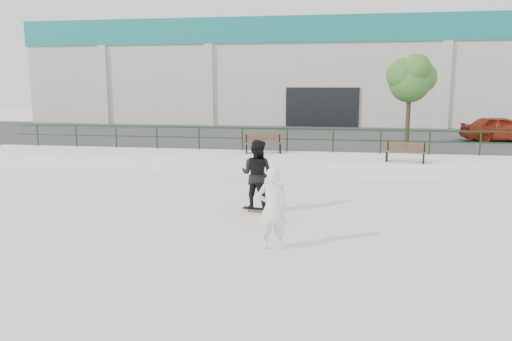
% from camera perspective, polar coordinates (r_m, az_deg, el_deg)
% --- Properties ---
extents(ground, '(120.00, 120.00, 0.00)m').
position_cam_1_polar(ground, '(11.50, 2.73, -7.53)').
color(ground, silver).
rests_on(ground, ground).
extents(ledge, '(30.00, 3.00, 0.50)m').
position_cam_1_polar(ledge, '(20.68, 5.92, 0.96)').
color(ledge, silver).
rests_on(ledge, ground).
extents(parking_strip, '(60.00, 14.00, 0.50)m').
position_cam_1_polar(parking_strip, '(29.10, 7.04, 3.51)').
color(parking_strip, '#363636').
rests_on(parking_strip, ground).
extents(railing, '(28.00, 0.06, 1.03)m').
position_cam_1_polar(railing, '(21.84, 6.20, 4.06)').
color(railing, '#13361A').
rests_on(railing, ledge).
extents(commercial_building, '(44.20, 16.33, 8.00)m').
position_cam_1_polar(commercial_building, '(42.92, 8.06, 11.30)').
color(commercial_building, beige).
rests_on(commercial_building, ground).
extents(bench_left, '(1.80, 0.85, 0.80)m').
position_cam_1_polar(bench_left, '(21.46, 0.83, 3.07)').
color(bench_left, '#50321B').
rests_on(bench_left, ledge).
extents(bench_right, '(1.68, 0.79, 0.74)m').
position_cam_1_polar(bench_right, '(19.79, 16.71, 2.00)').
color(bench_right, '#50321B').
rests_on(bench_right, ledge).
extents(tree, '(2.43, 2.16, 4.32)m').
position_cam_1_polar(tree, '(25.10, 17.26, 10.13)').
color(tree, '#483924').
rests_on(tree, parking_strip).
extents(red_car, '(4.03, 2.06, 1.31)m').
position_cam_1_polar(red_car, '(28.74, 26.17, 4.32)').
color(red_car, maroon).
rests_on(red_car, parking_strip).
extents(skateboard, '(0.80, 0.35, 0.09)m').
position_cam_1_polar(skateboard, '(13.62, 0.09, -4.43)').
color(skateboard, black).
rests_on(skateboard, ground).
extents(standing_skater, '(1.07, 0.93, 1.88)m').
position_cam_1_polar(standing_skater, '(13.41, 0.09, -0.45)').
color(standing_skater, black).
rests_on(standing_skater, skateboard).
extents(seated_skater, '(0.69, 0.51, 1.75)m').
position_cam_1_polar(seated_skater, '(10.41, 1.87, -4.38)').
color(seated_skater, white).
rests_on(seated_skater, ground).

